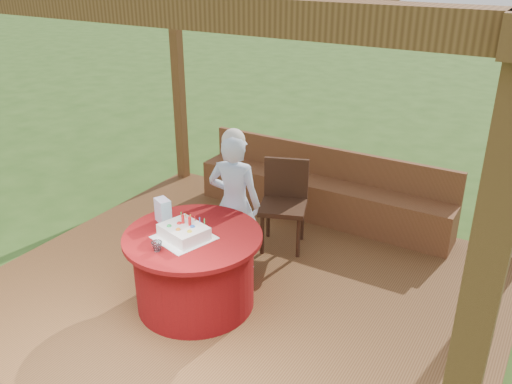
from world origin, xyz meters
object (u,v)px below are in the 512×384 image
chair (284,199)px  birthday_cake (184,232)px  bench (321,196)px  gift_bag (163,211)px  drinking_glass (157,246)px  table (195,269)px  elderly_woman (234,201)px

chair → birthday_cake: chair is taller
bench → gift_bag: bearing=-106.0°
chair → drinking_glass: (-0.23, -1.70, 0.22)m
table → drinking_glass: 0.53m
birthday_cake → table: bearing=73.6°
chair → gift_bag: (-0.51, -1.29, 0.28)m
table → elderly_woman: (-0.02, 0.68, 0.36)m
chair → elderly_woman: bearing=-104.6°
elderly_woman → drinking_glass: (-0.05, -1.04, 0.02)m
bench → table: bearing=-96.2°
chair → drinking_glass: size_ratio=10.47×
elderly_woman → gift_bag: elderly_woman is taller
elderly_woman → drinking_glass: elderly_woman is taller
chair → birthday_cake: size_ratio=1.76×
bench → table: size_ratio=2.57×
drinking_glass → chair: bearing=82.4°
elderly_woman → birthday_cake: (-0.00, -0.76, 0.03)m
gift_bag → chair: bearing=93.1°
bench → chair: size_ratio=3.30×
drinking_glass → table: bearing=77.5°
chair → gift_bag: 1.41m
table → birthday_cake: birthday_cake is taller
table → chair: chair is taller
bench → table: bench is taller
bench → chair: bearing=-96.0°
table → drinking_glass: bearing=-102.5°
bench → elderly_woman: (-0.25, -1.43, 0.45)m
bench → drinking_glass: size_ratio=34.61×
bench → table: 2.13m
gift_bag → drinking_glass: 0.51m
birthday_cake → gift_bag: gift_bag is taller
table → gift_bag: (-0.36, 0.06, 0.44)m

